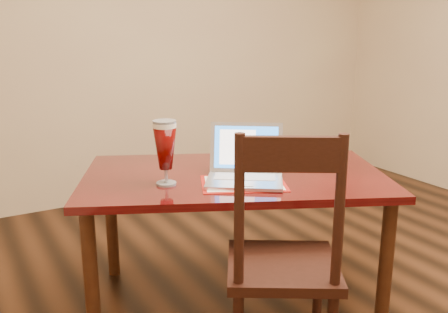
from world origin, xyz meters
TOP-DOWN VIEW (x-y plane):
  - dining_table at (-0.42, 0.58)m, footprint 1.74×1.41m
  - dining_chair at (-0.52, -0.00)m, footprint 0.61×0.61m

SIDE VIEW (x-z plane):
  - dining_chair at x=-0.52m, z-range -0.03..1.04m
  - dining_table at x=-0.42m, z-range 0.13..1.15m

